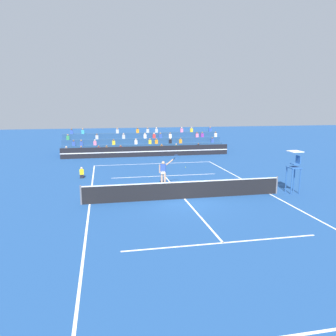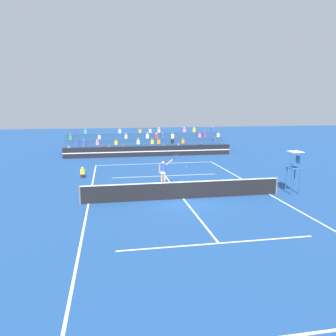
{
  "view_description": "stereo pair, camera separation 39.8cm",
  "coord_description": "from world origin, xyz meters",
  "px_view_note": "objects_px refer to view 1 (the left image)",
  "views": [
    {
      "loc": [
        -4.62,
        -18.19,
        5.53
      ],
      "look_at": [
        -0.2,
        4.03,
        1.1
      ],
      "focal_mm": 35.0,
      "sensor_mm": 36.0,
      "label": 1
    },
    {
      "loc": [
        -4.22,
        -18.26,
        5.53
      ],
      "look_at": [
        -0.2,
        4.03,
        1.1
      ],
      "focal_mm": 35.0,
      "sensor_mm": 36.0,
      "label": 2
    }
  ],
  "objects_px": {
    "tennis_ball": "(186,167)",
    "tennis_player": "(164,172)",
    "ball_kid_courtside": "(82,174)",
    "umpire_chair": "(295,166)"
  },
  "relations": [
    {
      "from": "ball_kid_courtside",
      "to": "tennis_player",
      "type": "bearing_deg",
      "value": -32.23
    },
    {
      "from": "tennis_player",
      "to": "tennis_ball",
      "type": "xyz_separation_m",
      "value": [
        3.1,
        6.07,
        -0.94
      ]
    },
    {
      "from": "umpire_chair",
      "to": "ball_kid_courtside",
      "type": "height_order",
      "value": "umpire_chair"
    },
    {
      "from": "umpire_chair",
      "to": "tennis_player",
      "type": "relative_size",
      "value": 1.19
    },
    {
      "from": "ball_kid_courtside",
      "to": "tennis_ball",
      "type": "xyz_separation_m",
      "value": [
        8.78,
        2.49,
        -0.3
      ]
    },
    {
      "from": "ball_kid_courtside",
      "to": "tennis_ball",
      "type": "relative_size",
      "value": 12.43
    },
    {
      "from": "tennis_ball",
      "to": "tennis_player",
      "type": "bearing_deg",
      "value": -117.04
    },
    {
      "from": "tennis_player",
      "to": "umpire_chair",
      "type": "bearing_deg",
      "value": -23.61
    },
    {
      "from": "tennis_player",
      "to": "tennis_ball",
      "type": "distance_m",
      "value": 6.89
    },
    {
      "from": "umpire_chair",
      "to": "ball_kid_courtside",
      "type": "distance_m",
      "value": 15.16
    }
  ]
}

